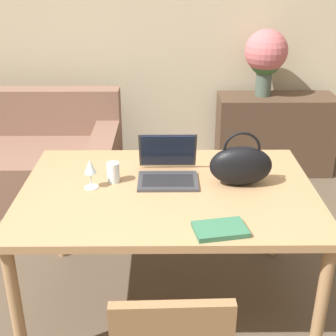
% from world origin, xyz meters
% --- Properties ---
extents(wall_back, '(10.00, 0.06, 2.70)m').
position_xyz_m(wall_back, '(0.00, 2.77, 1.35)').
color(wall_back, beige).
rests_on(wall_back, ground_plane).
extents(dining_table, '(1.56, 1.08, 0.75)m').
position_xyz_m(dining_table, '(0.12, 0.56, 0.68)').
color(dining_table, '#A87F56').
rests_on(dining_table, ground_plane).
extents(couch, '(1.78, 0.93, 0.82)m').
position_xyz_m(couch, '(-1.18, 2.03, 0.28)').
color(couch, '#7F5B4C').
rests_on(couch, ground_plane).
extents(sideboard, '(1.06, 0.40, 0.72)m').
position_xyz_m(sideboard, '(1.12, 2.43, 0.36)').
color(sideboard, '#4C3828').
rests_on(sideboard, ground_plane).
extents(laptop, '(0.32, 0.32, 0.23)m').
position_xyz_m(laptop, '(0.12, 0.71, 0.81)').
color(laptop, '#38383D').
rests_on(laptop, dining_table).
extents(drinking_glass, '(0.07, 0.07, 0.11)m').
position_xyz_m(drinking_glass, '(-0.18, 0.65, 0.80)').
color(drinking_glass, silver).
rests_on(drinking_glass, dining_table).
extents(wine_glass, '(0.07, 0.07, 0.16)m').
position_xyz_m(wine_glass, '(-0.29, 0.58, 0.86)').
color(wine_glass, silver).
rests_on(wine_glass, dining_table).
extents(handbag, '(0.33, 0.14, 0.30)m').
position_xyz_m(handbag, '(0.50, 0.61, 0.86)').
color(handbag, black).
rests_on(handbag, dining_table).
extents(flower_vase, '(0.37, 0.37, 0.58)m').
position_xyz_m(flower_vase, '(0.99, 2.46, 1.08)').
color(flower_vase, '#47564C').
rests_on(flower_vase, sideboard).
extents(book, '(0.26, 0.20, 0.02)m').
position_xyz_m(book, '(0.35, 0.13, 0.76)').
color(book, '#336B4C').
rests_on(book, dining_table).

